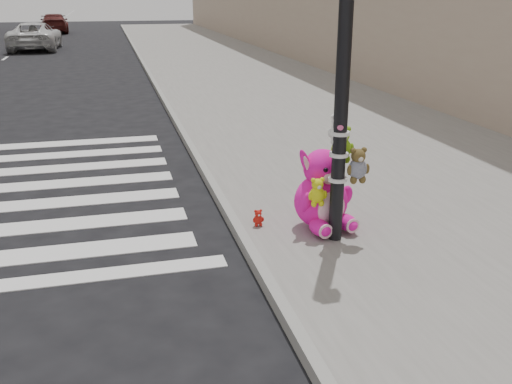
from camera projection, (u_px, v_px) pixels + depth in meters
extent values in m
plane|color=black|center=(119.00, 373.00, 4.67)|extent=(120.00, 120.00, 0.00)
cube|color=slate|center=(303.00, 108.00, 14.95)|extent=(7.00, 80.00, 0.14)
cube|color=gray|center=(172.00, 114.00, 14.15)|extent=(0.12, 80.00, 0.15)
cylinder|color=black|center=(343.00, 70.00, 6.21)|extent=(0.16, 0.16, 4.00)
cylinder|color=white|center=(338.00, 179.00, 6.63)|extent=(0.22, 0.22, 0.04)
cylinder|color=white|center=(339.00, 154.00, 6.53)|extent=(0.22, 0.22, 0.04)
cylinder|color=white|center=(340.00, 133.00, 6.44)|extent=(0.22, 0.22, 0.04)
ellipsoid|color=#FF15AA|center=(320.00, 230.00, 6.87)|extent=(0.29, 0.40, 0.19)
ellipsoid|color=#FF15AA|center=(347.00, 225.00, 7.03)|extent=(0.29, 0.40, 0.19)
ellipsoid|color=#FF15AA|center=(321.00, 201.00, 7.12)|extent=(0.79, 0.71, 0.69)
ellipsoid|color=#F9BFD1|center=(331.00, 209.00, 6.93)|extent=(0.40, 0.21, 0.45)
sphere|color=#FF15AA|center=(322.00, 168.00, 6.98)|extent=(0.56, 0.56, 0.47)
ellipsoid|color=#FF15AA|center=(307.00, 165.00, 6.88)|extent=(0.34, 0.16, 0.47)
ellipsoid|color=#FF15AA|center=(336.00, 160.00, 7.06)|extent=(0.34, 0.16, 0.47)
imported|color=silver|center=(35.00, 36.00, 30.10)|extent=(2.46, 5.15, 1.42)
imported|color=#4E1816|center=(54.00, 23.00, 42.35)|extent=(2.26, 4.89, 1.38)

